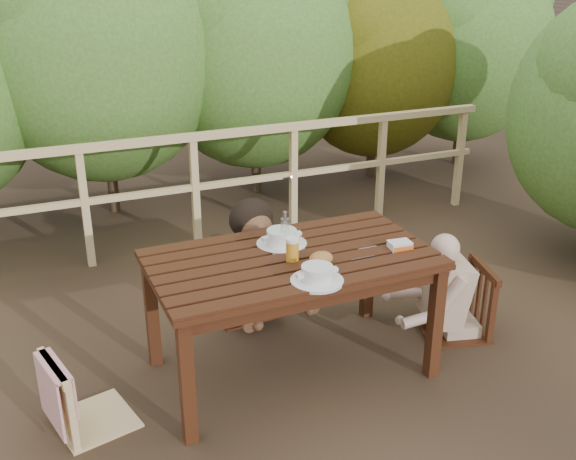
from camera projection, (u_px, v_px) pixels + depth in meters
name	position (u px, v px, depth m)	size (l,w,h in m)	color
ground	(291.00, 368.00, 4.10)	(60.00, 60.00, 0.00)	#433020
table	(291.00, 315.00, 3.96)	(1.61, 0.91, 0.75)	black
chair_left	(87.00, 357.00, 3.48)	(0.41, 0.41, 0.82)	tan
chair_far	(242.00, 250.00, 4.59)	(0.47, 0.47, 0.94)	black
chair_right	(457.00, 272.00, 4.35)	(0.44, 0.44, 0.88)	black
woman	(240.00, 221.00, 4.53)	(0.54, 0.67, 1.35)	black
diner_right	(463.00, 251.00, 4.31)	(0.47, 0.57, 1.16)	tan
railing	(195.00, 192.00, 5.60)	(5.60, 0.10, 1.01)	tan
hedge_row	(193.00, 7.00, 6.23)	(6.60, 1.60, 3.80)	#406726
soup_near	(317.00, 274.00, 3.51)	(0.28, 0.28, 0.09)	silver
soup_far	(282.00, 238.00, 3.96)	(0.30, 0.30, 0.10)	white
bread_roll	(321.00, 259.00, 3.71)	(0.14, 0.11, 0.08)	#A66F30
beer_glass	(292.00, 250.00, 3.73)	(0.08, 0.08, 0.15)	orange
bottle	(285.00, 229.00, 3.92)	(0.05, 0.05, 0.22)	silver
butter_tub	(400.00, 246.00, 3.90)	(0.13, 0.09, 0.06)	white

